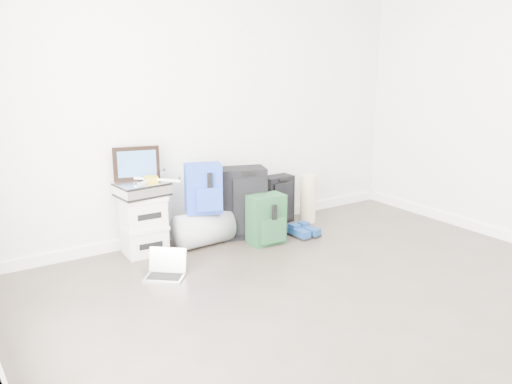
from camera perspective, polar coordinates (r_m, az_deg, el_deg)
ground at (r=3.74m, az=14.72°, el=-14.36°), size 5.00×5.00×0.00m
room_envelope at (r=3.30m, az=16.47°, el=12.97°), size 4.52×5.02×2.71m
boxes_stack at (r=4.96m, az=-11.71°, el=-3.39°), size 0.39×0.32×0.54m
briefcase at (r=4.87m, az=-11.91°, el=0.29°), size 0.45×0.35×0.12m
painting at (r=4.92m, az=-12.47°, el=2.94°), size 0.40×0.13×0.31m
drone at (r=4.86m, az=-11.00°, el=1.36°), size 0.44×0.44×0.05m
duffel_bag at (r=5.13m, az=-5.57°, el=-3.83°), size 0.55×0.36×0.33m
blue_backpack at (r=4.99m, az=-5.51°, el=0.27°), size 0.37×0.33×0.46m
large_suitcase at (r=5.27m, az=-1.42°, el=-1.15°), size 0.51×0.41×0.69m
green_backpack at (r=5.12m, az=1.15°, el=-3.01°), size 0.34×0.26×0.47m
carry_on at (r=5.75m, az=2.33°, el=-0.78°), size 0.33×0.23×0.51m
shoes at (r=5.39m, az=5.04°, el=-4.24°), size 0.25×0.27×0.09m
rolled_rug at (r=5.79m, az=5.50°, el=-0.69°), size 0.17×0.17×0.51m
laptop at (r=4.52m, az=-9.46°, el=-8.10°), size 0.38×0.37×0.22m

